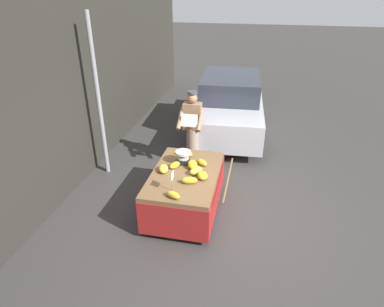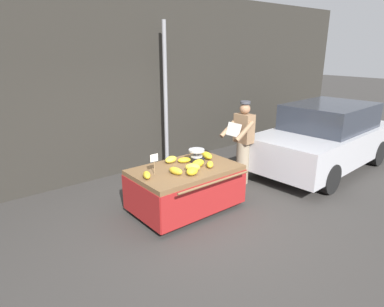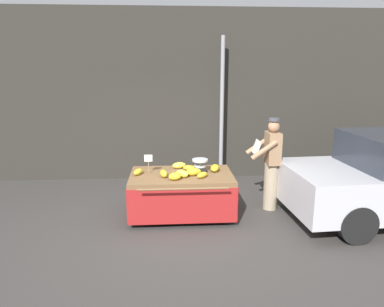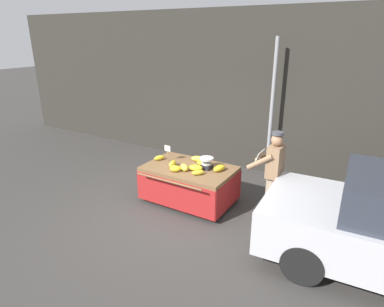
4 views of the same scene
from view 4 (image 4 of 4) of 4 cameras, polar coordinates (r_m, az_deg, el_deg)
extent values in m
plane|color=#383533|center=(6.49, -3.29, -10.67)|extent=(60.00, 60.00, 0.00)
cube|color=#2D2B26|center=(8.41, 8.52, 10.56)|extent=(16.00, 0.24, 3.91)
cylinder|color=gray|center=(7.73, 13.64, 6.97)|extent=(0.09, 0.09, 3.27)
cube|color=brown|center=(6.66, -0.48, -2.69)|extent=(1.79, 1.13, 0.08)
cylinder|color=black|center=(7.24, -5.99, -4.15)|extent=(0.05, 0.72, 0.72)
cylinder|color=#B7B7BC|center=(7.25, -6.18, -4.10)|extent=(0.01, 0.13, 0.13)
cylinder|color=black|center=(6.47, 5.73, -7.21)|extent=(0.05, 0.72, 0.72)
cylinder|color=#B7B7BC|center=(6.46, 5.97, -7.27)|extent=(0.01, 0.13, 0.13)
cylinder|color=#4C4742|center=(7.20, 1.55, -4.26)|extent=(0.05, 0.05, 0.70)
cube|color=maroon|center=(6.38, -3.15, -7.20)|extent=(1.79, 0.02, 0.60)
cube|color=maroon|center=(7.24, 1.87, -3.69)|extent=(1.79, 0.02, 0.60)
cube|color=maroon|center=(7.26, -6.50, -3.74)|extent=(0.02, 1.13, 0.60)
cube|color=maroon|center=(6.43, 6.39, -7.07)|extent=(0.02, 1.13, 0.60)
cylinder|color=brown|center=(6.08, -4.16, -4.85)|extent=(1.43, 0.04, 0.04)
cube|color=black|center=(6.56, 2.52, -2.28)|extent=(0.20, 0.20, 0.09)
cylinder|color=#B7B7BC|center=(6.52, 2.54, -1.47)|extent=(0.02, 0.02, 0.11)
cylinder|color=#B7B7BC|center=(6.50, 2.55, -0.87)|extent=(0.28, 0.28, 0.03)
cylinder|color=#B7B7BC|center=(6.54, 2.53, -1.75)|extent=(0.21, 0.21, 0.03)
cylinder|color=#997A51|center=(6.95, -4.23, -0.42)|extent=(0.01, 0.01, 0.22)
cube|color=white|center=(6.89, -4.28, 0.89)|extent=(0.14, 0.01, 0.12)
ellipsoid|color=yellow|center=(6.94, 0.93, -0.89)|extent=(0.29, 0.23, 0.11)
ellipsoid|color=gold|center=(6.28, 1.07, -3.31)|extent=(0.25, 0.26, 0.10)
ellipsoid|color=gold|center=(6.73, 1.60, -1.65)|extent=(0.27, 0.22, 0.09)
ellipsoid|color=gold|center=(7.03, -5.68, -0.75)|extent=(0.20, 0.27, 0.10)
ellipsoid|color=gold|center=(6.47, 4.75, -2.54)|extent=(0.22, 0.33, 0.12)
ellipsoid|color=gold|center=(6.67, -3.39, -1.80)|extent=(0.17, 0.28, 0.12)
ellipsoid|color=yellow|center=(6.47, -1.36, -2.43)|extent=(0.27, 0.27, 0.13)
ellipsoid|color=gold|center=(6.43, -2.93, -2.63)|extent=(0.26, 0.24, 0.12)
ellipsoid|color=gold|center=(6.45, 0.65, -2.50)|extent=(0.32, 0.24, 0.12)
cylinder|color=gray|center=(6.36, 13.67, -7.44)|extent=(0.26, 0.26, 0.88)
cube|color=#8C6B4C|center=(6.06, 14.24, -1.31)|extent=(0.23, 0.38, 0.58)
sphere|color=#9E7051|center=(5.93, 14.56, 2.25)|extent=(0.21, 0.21, 0.21)
cylinder|color=#3F3F47|center=(5.90, 14.66, 3.40)|extent=(0.20, 0.20, 0.05)
cylinder|color=#8C6B4C|center=(5.93, 11.68, -1.47)|extent=(0.48, 0.09, 0.37)
cylinder|color=#8C6B4C|center=(6.30, 12.98, -0.26)|extent=(0.48, 0.09, 0.37)
cube|color=silver|center=(6.14, 11.59, -0.62)|extent=(0.09, 0.34, 0.25)
cylinder|color=black|center=(5.07, 18.59, -17.72)|extent=(0.61, 0.22, 0.60)
cylinder|color=black|center=(6.39, 21.07, -9.60)|extent=(0.61, 0.22, 0.60)
camera|label=1|loc=(8.97, -33.92, 19.47)|focal=30.93mm
camera|label=2|loc=(6.56, -49.96, 7.76)|focal=31.15mm
camera|label=3|loc=(3.58, -68.42, -4.99)|focal=33.33mm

